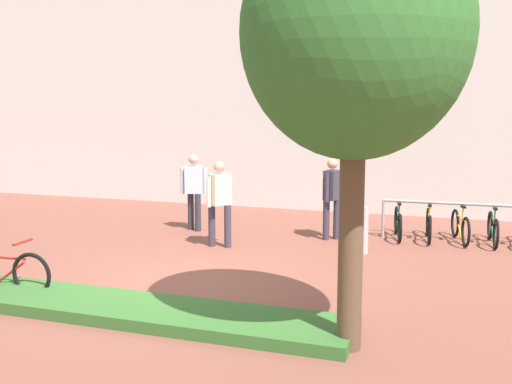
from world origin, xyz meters
The scene contains 10 objects.
ground_plane centered at (0.00, 0.00, 0.00)m, with size 60.00×60.00×0.00m, color brown.
building_facade centered at (0.00, 7.79, 5.00)m, with size 28.00×1.20×10.00m, color silver.
planter_strip centered at (-0.47, -1.69, 0.08)m, with size 7.00×1.10×0.16m, color #336028.
tree_sidewalk centered at (2.99, -1.84, 3.53)m, with size 2.50×2.50×4.94m.
bike_at_sign centered at (-2.28, -1.47, 0.35)m, with size 1.68×0.42×0.86m.
bike_rack_cluster centered at (4.16, 4.44, 0.35)m, with size 3.21×1.59×0.83m.
bollard_steel centered at (2.43, 2.78, 0.45)m, with size 0.16×0.16×0.90m, color #ADADB2.
person_casual_tan centered at (-0.38, 2.40, 0.98)m, with size 0.48×0.54×1.72m.
person_shirt_blue centered at (-1.55, 3.73, 0.98)m, with size 0.58×0.36×1.72m.
person_suited_dark centered at (1.59, 3.80, 0.98)m, with size 0.33×0.60×1.72m.
Camera 1 is at (4.13, -8.40, 2.75)m, focal length 41.86 mm.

